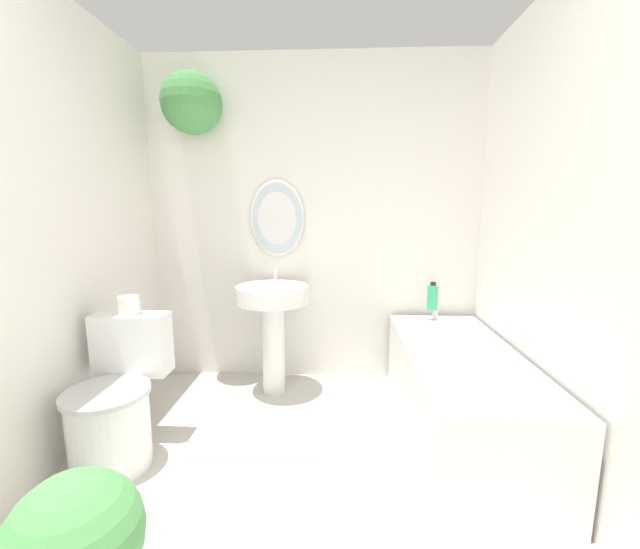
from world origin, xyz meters
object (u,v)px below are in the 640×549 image
Objects in this scene: pedestal_sink at (273,314)px; toilet_paper_roll at (129,305)px; bathtub at (459,392)px; toilet at (116,405)px; potted_plant at (76,547)px; shampoo_bottle at (433,297)px.

pedestal_sink is 8.00× the size of toilet_paper_roll.
pedestal_sink is 0.59× the size of bathtub.
potted_plant is at bearing -67.22° from toilet.
toilet is 6.71× the size of toilet_paper_roll.
toilet reaches higher than potted_plant.
shampoo_bottle is 2.33m from potted_plant.
shampoo_bottle is 1.96m from toilet_paper_roll.
shampoo_bottle is 1.81× the size of toilet_paper_roll.
potted_plant is at bearing -71.37° from toilet_paper_roll.
toilet_paper_roll is at bearing 108.63° from potted_plant.
toilet is at bearing -90.00° from toilet_paper_roll.
potted_plant is at bearing -130.12° from shampoo_bottle.
bathtub is 1.88m from potted_plant.
shampoo_bottle is 0.39× the size of potted_plant.
toilet is 1.87m from bathtub.
pedestal_sink is 4.41× the size of shampoo_bottle.
pedestal_sink is 1.73× the size of potted_plant.
bathtub is (1.16, -0.50, -0.31)m from pedestal_sink.
potted_plant is (-0.34, -1.63, -0.30)m from pedestal_sink.
pedestal_sink is 1.30m from bathtub.
pedestal_sink reaches higher than toilet.
toilet is at bearing 112.78° from potted_plant.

